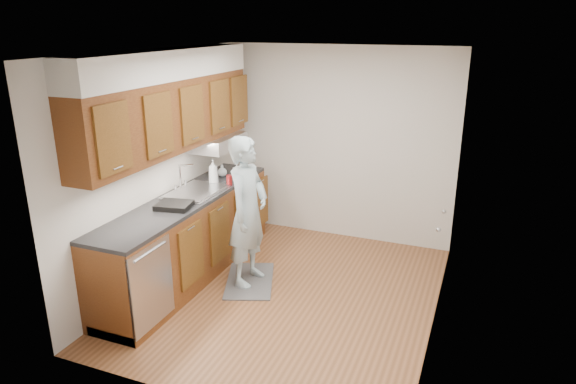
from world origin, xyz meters
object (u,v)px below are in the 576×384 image
(soap_bottle_c, at_px, (222,170))
(dish_rack, at_px, (174,205))
(person, at_px, (248,202))
(soap_bottle_b, at_px, (237,170))
(soap_bottle_a, at_px, (213,172))
(soda_can, at_px, (229,180))

(soap_bottle_c, relative_size, dish_rack, 0.44)
(person, distance_m, soap_bottle_b, 0.93)
(person, xyz_separation_m, dish_rack, (-0.63, -0.43, 0.02))
(soap_bottle_b, bearing_deg, dish_rack, -95.17)
(soap_bottle_a, distance_m, soap_bottle_b, 0.36)
(person, relative_size, soda_can, 15.28)
(soap_bottle_a, bearing_deg, dish_rack, -87.96)
(soap_bottle_c, bearing_deg, soap_bottle_a, -80.72)
(dish_rack, bearing_deg, soap_bottle_b, 73.78)
(soap_bottle_b, height_order, soda_can, soap_bottle_b)
(person, bearing_deg, soap_bottle_c, 45.62)
(person, distance_m, soap_bottle_c, 1.03)
(soap_bottle_c, distance_m, soda_can, 0.38)
(soap_bottle_b, distance_m, soda_can, 0.32)
(soap_bottle_a, bearing_deg, person, -33.77)
(soap_bottle_b, bearing_deg, soda_can, -79.16)
(soda_can, distance_m, dish_rack, 0.91)
(soap_bottle_c, height_order, dish_rack, soap_bottle_c)
(soap_bottle_a, bearing_deg, soda_can, 5.11)
(soap_bottle_a, distance_m, soap_bottle_c, 0.32)
(person, relative_size, soap_bottle_a, 6.21)
(person, distance_m, soda_can, 0.65)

